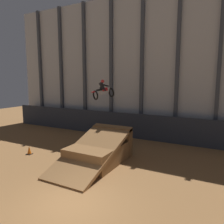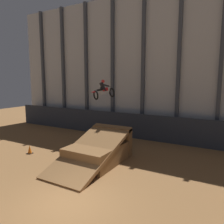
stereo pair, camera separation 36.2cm
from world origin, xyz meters
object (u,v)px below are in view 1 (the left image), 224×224
(rider_bike_solo, at_px, (103,91))
(hay_bale_trackside, at_px, (89,145))
(traffic_cone_near_ramp, at_px, (29,150))
(dirt_ramp, at_px, (100,150))

(rider_bike_solo, bearing_deg, hay_bale_trackside, -76.73)
(rider_bike_solo, relative_size, hay_bale_trackside, 1.75)
(traffic_cone_near_ramp, relative_size, hay_bale_trackside, 0.57)
(dirt_ramp, distance_m, traffic_cone_near_ramp, 5.07)
(rider_bike_solo, relative_size, traffic_cone_near_ramp, 3.07)
(dirt_ramp, distance_m, hay_bale_trackside, 2.62)
(rider_bike_solo, height_order, hay_bale_trackside, rider_bike_solo)
(rider_bike_solo, bearing_deg, traffic_cone_near_ramp, -98.36)
(rider_bike_solo, height_order, traffic_cone_near_ramp, rider_bike_solo)
(dirt_ramp, bearing_deg, traffic_cone_near_ramp, -165.89)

